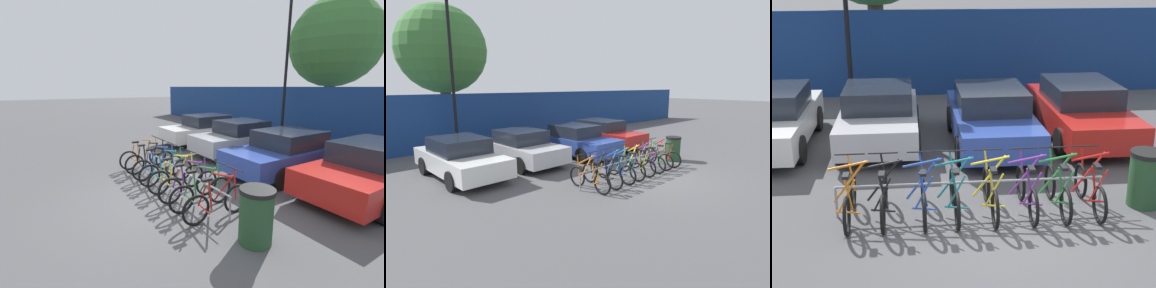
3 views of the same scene
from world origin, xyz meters
TOP-DOWN VIEW (x-y plane):
  - ground_plane at (0.00, 0.00)m, footprint 120.00×120.00m
  - hoarding_wall at (0.00, 9.50)m, footprint 36.00×0.16m
  - bike_rack at (-0.55, 0.68)m, footprint 4.74×0.04m
  - bicycle_orange at (-2.64, 0.53)m, footprint 0.68×1.71m
  - bicycle_black at (-2.07, 0.53)m, footprint 0.68×1.71m
  - bicycle_blue at (-1.39, 0.53)m, footprint 0.68×1.71m
  - bicycle_teal at (-0.86, 0.53)m, footprint 0.68×1.71m
  - bicycle_yellow at (-0.23, 0.53)m, footprint 0.68×1.71m
  - bicycle_purple at (0.41, 0.53)m, footprint 0.68×1.71m
  - bicycle_green at (0.97, 0.53)m, footprint 0.68×1.71m
  - bicycle_red at (1.55, 0.53)m, footprint 0.68×1.71m
  - car_silver at (-2.32, 4.62)m, footprint 1.91×3.96m
  - car_blue at (0.34, 4.23)m, footprint 1.91×4.21m
  - car_red at (2.66, 4.66)m, footprint 1.91×4.50m
  - trash_bin at (2.60, 0.60)m, footprint 0.63×0.63m

SIDE VIEW (x-z plane):
  - ground_plane at x=0.00m, z-range 0.00..0.00m
  - bicycle_orange at x=-2.64m, z-range -0.15..0.90m
  - bicycle_black at x=-2.07m, z-range -0.15..0.90m
  - bicycle_blue at x=-1.39m, z-range -0.15..0.90m
  - bicycle_teal at x=-0.86m, z-range -0.15..0.90m
  - bicycle_yellow at x=-0.23m, z-range -0.15..0.90m
  - bicycle_purple at x=0.41m, z-range -0.15..0.90m
  - bicycle_green at x=0.97m, z-range -0.15..0.90m
  - bicycle_red at x=1.55m, z-range -0.15..0.90m
  - bike_rack at x=-0.55m, z-range 0.21..0.78m
  - trash_bin at x=2.60m, z-range 0.00..1.03m
  - car_silver at x=-2.32m, z-range -0.01..1.39m
  - car_blue at x=0.34m, z-range -0.01..1.39m
  - car_red at x=2.66m, z-range -0.01..1.39m
  - hoarding_wall at x=0.00m, z-range 0.00..2.75m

